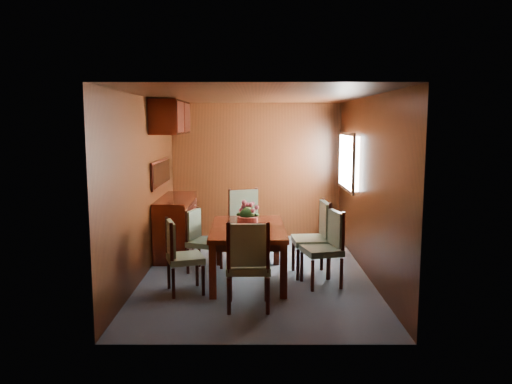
{
  "coord_description": "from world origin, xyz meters",
  "views": [
    {
      "loc": [
        0.01,
        -6.65,
        2.05
      ],
      "look_at": [
        0.0,
        0.52,
        1.05
      ],
      "focal_mm": 35.0,
      "sensor_mm": 36.0,
      "label": 1
    }
  ],
  "objects_px": {
    "sideboard": "(176,226)",
    "flower_centerpiece": "(248,212)",
    "chair_left_near": "(179,252)",
    "chair_right_near": "(327,243)",
    "dining_table": "(248,234)",
    "chair_head": "(248,261)"
  },
  "relations": [
    {
      "from": "sideboard",
      "to": "flower_centerpiece",
      "type": "distance_m",
      "value": 1.6
    },
    {
      "from": "sideboard",
      "to": "chair_right_near",
      "type": "distance_m",
      "value": 2.63
    },
    {
      "from": "sideboard",
      "to": "chair_right_near",
      "type": "height_order",
      "value": "chair_right_near"
    },
    {
      "from": "dining_table",
      "to": "chair_right_near",
      "type": "height_order",
      "value": "chair_right_near"
    },
    {
      "from": "chair_left_near",
      "to": "flower_centerpiece",
      "type": "xyz_separation_m",
      "value": [
        0.81,
        0.77,
        0.35
      ]
    },
    {
      "from": "chair_right_near",
      "to": "chair_head",
      "type": "bearing_deg",
      "value": 117.76
    },
    {
      "from": "sideboard",
      "to": "flower_centerpiece",
      "type": "xyz_separation_m",
      "value": [
        1.14,
        -1.05,
        0.41
      ]
    },
    {
      "from": "dining_table",
      "to": "chair_head",
      "type": "distance_m",
      "value": 1.08
    },
    {
      "from": "chair_head",
      "to": "sideboard",
      "type": "bearing_deg",
      "value": 115.1
    },
    {
      "from": "sideboard",
      "to": "chair_left_near",
      "type": "relative_size",
      "value": 1.54
    },
    {
      "from": "chair_right_near",
      "to": "flower_centerpiece",
      "type": "bearing_deg",
      "value": 51.41
    },
    {
      "from": "chair_left_near",
      "to": "chair_right_near",
      "type": "xyz_separation_m",
      "value": [
        1.82,
        0.31,
        0.04
      ]
    },
    {
      "from": "dining_table",
      "to": "chair_right_near",
      "type": "bearing_deg",
      "value": -12.21
    },
    {
      "from": "sideboard",
      "to": "dining_table",
      "type": "xyz_separation_m",
      "value": [
        1.15,
        -1.31,
        0.16
      ]
    },
    {
      "from": "dining_table",
      "to": "flower_centerpiece",
      "type": "xyz_separation_m",
      "value": [
        -0.01,
        0.26,
        0.24
      ]
    },
    {
      "from": "chair_head",
      "to": "flower_centerpiece",
      "type": "bearing_deg",
      "value": 90.35
    },
    {
      "from": "dining_table",
      "to": "chair_head",
      "type": "bearing_deg",
      "value": -89.99
    },
    {
      "from": "chair_left_near",
      "to": "flower_centerpiece",
      "type": "height_order",
      "value": "flower_centerpiece"
    },
    {
      "from": "flower_centerpiece",
      "to": "chair_left_near",
      "type": "bearing_deg",
      "value": -136.54
    },
    {
      "from": "sideboard",
      "to": "chair_head",
      "type": "bearing_deg",
      "value": -63.94
    },
    {
      "from": "dining_table",
      "to": "chair_head",
      "type": "height_order",
      "value": "chair_head"
    },
    {
      "from": "sideboard",
      "to": "flower_centerpiece",
      "type": "height_order",
      "value": "flower_centerpiece"
    }
  ]
}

